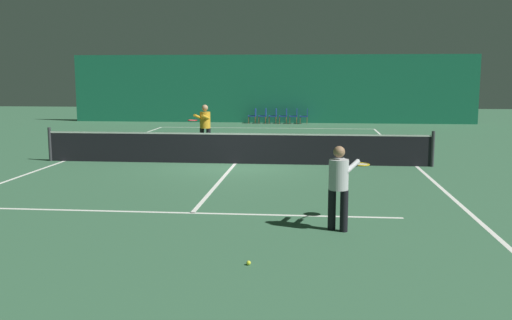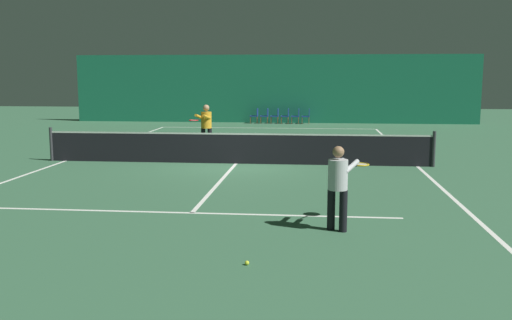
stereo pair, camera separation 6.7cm
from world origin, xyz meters
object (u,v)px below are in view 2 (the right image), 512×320
Objects in this scene: tennis_net at (236,147)px; courtside_chair_1 at (266,115)px; courtside_chair_3 at (286,115)px; tennis_ball at (247,263)px; courtside_chair_2 at (276,115)px; courtside_chair_4 at (297,115)px; courtside_chair_0 at (255,115)px; player_far at (206,124)px; courtside_chair_5 at (307,115)px; player_near at (339,181)px.

tennis_net is 14.29× the size of courtside_chair_1.
courtside_chair_3 is 24.17m from tennis_ball.
courtside_chair_2 is 24.19m from tennis_ball.
courtside_chair_4 is 12.73× the size of tennis_ball.
courtside_chair_0 is at bearing 95.68° from tennis_ball.
player_far is at bearing -11.01° from courtside_chair_3.
courtside_chair_4 and courtside_chair_5 have the same top height.
courtside_chair_0 is 1.00× the size of courtside_chair_4.
player_near is 22.21m from courtside_chair_3.
courtside_chair_5 is at bearing 90.00° from courtside_chair_3.
player_far is 1.98× the size of courtside_chair_0.
tennis_ball is at bearing -81.16° from tennis_net.
tennis_net is 14.88m from courtside_chair_5.
tennis_ball is (0.66, -24.15, -0.45)m from courtside_chair_3.
courtside_chair_3 is (-2.04, 22.11, -0.39)m from player_near.
courtside_chair_4 is (1.39, 14.75, -0.03)m from tennis_net.
player_near is at bearing 9.71° from courtside_chair_0.
courtside_chair_1 is at bearing 90.00° from courtside_chair_0.
courtside_chair_1 is at bearing -90.00° from courtside_chair_3.
player_near is 1.79× the size of courtside_chair_3.
courtside_chair_4 is at bearing 90.00° from courtside_chair_3.
courtside_chair_3 is at bearing 33.88° from player_near.
courtside_chair_0 is at bearing 93.64° from tennis_net.
courtside_chair_2 is at bearing -173.18° from player_far.
player_far is 1.98× the size of courtside_chair_4.
courtside_chair_4 is 24.16m from tennis_ball.
courtside_chair_4 is (0.58, 0.00, 0.00)m from courtside_chair_3.
player_far is (-1.50, 2.91, 0.46)m from tennis_net.
courtside_chair_5 is (1.16, 0.00, 0.00)m from courtside_chair_3.
courtside_chair_5 is (3.47, 11.84, -0.48)m from player_far.
player_far is 12.07m from courtside_chair_3.
player_near is 22.17m from courtside_chair_4.
courtside_chair_1 is (-3.20, 22.11, -0.39)m from player_near.
courtside_chair_3 is (0.81, 14.75, -0.03)m from tennis_net.
courtside_chair_0 is 1.00× the size of courtside_chair_3.
courtside_chair_0 is 1.00× the size of courtside_chair_2.
tennis_net reaches higher than courtside_chair_4.
courtside_chair_2 is at bearing 90.00° from courtside_chair_0.
courtside_chair_2 and courtside_chair_3 have the same top height.
courtside_chair_1 and courtside_chair_2 have the same top height.
courtside_chair_3 is (2.30, 11.84, -0.48)m from player_far.
courtside_chair_3 is 1.00× the size of courtside_chair_5.
player_near is 0.91× the size of player_far.
courtside_chair_4 is (1.75, 0.00, 0.00)m from courtside_chair_1.
courtside_chair_1 is 12.73× the size of tennis_ball.
player_near is 22.14m from courtside_chair_5.
tennis_net is at bearing -5.38° from courtside_chair_4.
tennis_ball is at bearing 5.68° from courtside_chair_0.
courtside_chair_2 is at bearing 92.93° from tennis_ball.
player_far is 11.87m from courtside_chair_0.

